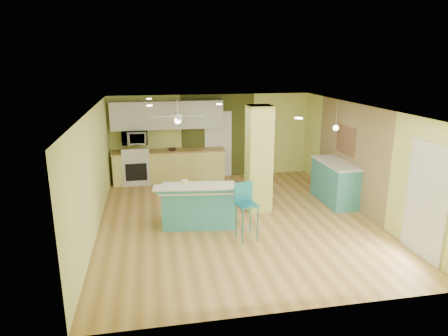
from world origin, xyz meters
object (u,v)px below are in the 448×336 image
at_px(bar_stool, 245,202).
at_px(side_counter, 335,182).
at_px(fruit_bowl, 172,149).
at_px(canister, 185,185).
at_px(peninsula, 199,205).

distance_m(bar_stool, side_counter, 3.21).
bearing_deg(fruit_bowl, canister, -89.15).
distance_m(fruit_bowl, canister, 3.37).
height_order(bar_stool, canister, bar_stool).
distance_m(side_counter, canister, 3.98).
bearing_deg(fruit_bowl, bar_stool, -74.21).
height_order(fruit_bowl, canister, canister).
bearing_deg(side_counter, peninsula, -167.21).
bearing_deg(bar_stool, peninsula, 122.53).
xyz_separation_m(bar_stool, canister, (-1.13, 0.79, 0.17)).
bearing_deg(peninsula, canister, -159.60).
bearing_deg(bar_stool, canister, 133.48).
bearing_deg(canister, peninsula, 13.15).
height_order(bar_stool, fruit_bowl, bar_stool).
bearing_deg(side_counter, fruit_bowl, 147.42).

